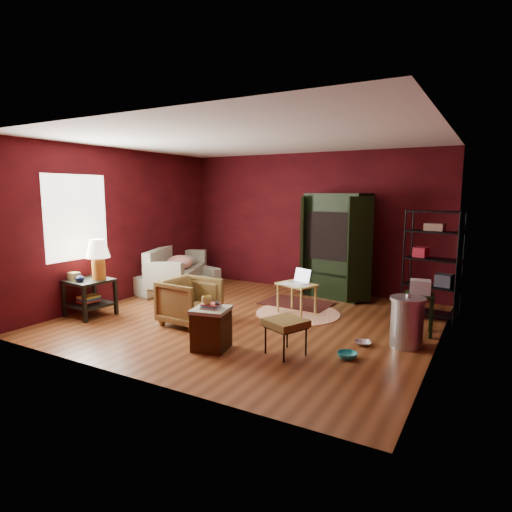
{
  "coord_description": "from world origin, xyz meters",
  "views": [
    {
      "loc": [
        3.34,
        -5.68,
        2.02
      ],
      "look_at": [
        0.0,
        0.2,
        1.0
      ],
      "focal_mm": 30.0,
      "sensor_mm": 36.0,
      "label": 1
    }
  ],
  "objects_px": {
    "hamper": "(211,328)",
    "wire_shelving": "(434,260)",
    "tv_armoire": "(336,244)",
    "laptop_desk": "(297,287)",
    "sofa": "(176,272)",
    "side_table": "(94,270)",
    "armchair": "(190,299)"
  },
  "relations": [
    {
      "from": "hamper",
      "to": "wire_shelving",
      "type": "relative_size",
      "value": 0.36
    },
    {
      "from": "armchair",
      "to": "wire_shelving",
      "type": "distance_m",
      "value": 3.88
    },
    {
      "from": "tv_armoire",
      "to": "laptop_desk",
      "type": "bearing_deg",
      "value": -84.76
    },
    {
      "from": "armchair",
      "to": "wire_shelving",
      "type": "relative_size",
      "value": 0.45
    },
    {
      "from": "armchair",
      "to": "laptop_desk",
      "type": "xyz_separation_m",
      "value": [
        1.21,
        1.29,
        0.08
      ]
    },
    {
      "from": "armchair",
      "to": "wire_shelving",
      "type": "xyz_separation_m",
      "value": [
        3.18,
        2.14,
        0.56
      ]
    },
    {
      "from": "hamper",
      "to": "armchair",
      "type": "bearing_deg",
      "value": 141.77
    },
    {
      "from": "sofa",
      "to": "laptop_desk",
      "type": "bearing_deg",
      "value": -83.5
    },
    {
      "from": "armchair",
      "to": "tv_armoire",
      "type": "bearing_deg",
      "value": -23.46
    },
    {
      "from": "side_table",
      "to": "tv_armoire",
      "type": "relative_size",
      "value": 0.63
    },
    {
      "from": "wire_shelving",
      "to": "sofa",
      "type": "bearing_deg",
      "value": -164.96
    },
    {
      "from": "hamper",
      "to": "tv_armoire",
      "type": "height_order",
      "value": "tv_armoire"
    },
    {
      "from": "side_table",
      "to": "wire_shelving",
      "type": "xyz_separation_m",
      "value": [
        4.81,
        2.55,
        0.19
      ]
    },
    {
      "from": "side_table",
      "to": "laptop_desk",
      "type": "distance_m",
      "value": 3.33
    },
    {
      "from": "sofa",
      "to": "armchair",
      "type": "relative_size",
      "value": 2.4
    },
    {
      "from": "sofa",
      "to": "tv_armoire",
      "type": "height_order",
      "value": "tv_armoire"
    },
    {
      "from": "hamper",
      "to": "laptop_desk",
      "type": "xyz_separation_m",
      "value": [
        0.3,
        2.01,
        0.18
      ]
    },
    {
      "from": "laptop_desk",
      "to": "wire_shelving",
      "type": "relative_size",
      "value": 0.43
    },
    {
      "from": "sofa",
      "to": "hamper",
      "type": "relative_size",
      "value": 2.97
    },
    {
      "from": "armchair",
      "to": "tv_armoire",
      "type": "distance_m",
      "value": 3.15
    },
    {
      "from": "sofa",
      "to": "wire_shelving",
      "type": "bearing_deg",
      "value": -70.3
    },
    {
      "from": "sofa",
      "to": "laptop_desk",
      "type": "height_order",
      "value": "laptop_desk"
    },
    {
      "from": "sofa",
      "to": "hamper",
      "type": "distance_m",
      "value": 3.59
    },
    {
      "from": "sofa",
      "to": "side_table",
      "type": "bearing_deg",
      "value": -162.87
    },
    {
      "from": "hamper",
      "to": "tv_armoire",
      "type": "relative_size",
      "value": 0.31
    },
    {
      "from": "hamper",
      "to": "tv_armoire",
      "type": "xyz_separation_m",
      "value": [
        0.45,
        3.48,
        0.75
      ]
    },
    {
      "from": "sofa",
      "to": "armchair",
      "type": "height_order",
      "value": "armchair"
    },
    {
      "from": "armchair",
      "to": "side_table",
      "type": "xyz_separation_m",
      "value": [
        -1.63,
        -0.41,
        0.37
      ]
    },
    {
      "from": "laptop_desk",
      "to": "armchair",
      "type": "bearing_deg",
      "value": -114.17
    },
    {
      "from": "hamper",
      "to": "wire_shelving",
      "type": "xyz_separation_m",
      "value": [
        2.27,
        2.86,
        0.67
      ]
    },
    {
      "from": "side_table",
      "to": "sofa",
      "type": "bearing_deg",
      "value": 92.4
    },
    {
      "from": "hamper",
      "to": "side_table",
      "type": "bearing_deg",
      "value": 173.06
    }
  ]
}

